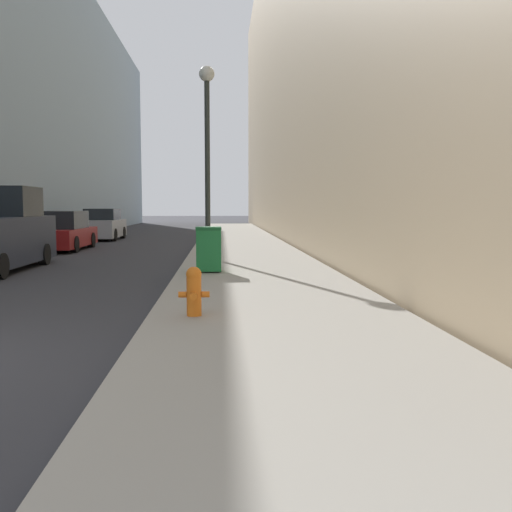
% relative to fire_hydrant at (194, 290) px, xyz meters
% --- Properties ---
extents(sidewalk_right, '(3.99, 60.00, 0.14)m').
position_rel_fire_hydrant_xyz_m(sidewalk_right, '(1.30, 15.53, -0.46)').
color(sidewalk_right, '#9E998E').
rests_on(sidewalk_right, ground).
extents(building_right_stone, '(12.00, 60.00, 19.88)m').
position_rel_fire_hydrant_xyz_m(building_right_stone, '(9.40, 23.53, 9.41)').
color(building_right_stone, tan).
rests_on(building_right_stone, ground).
extents(fire_hydrant, '(0.46, 0.35, 0.73)m').
position_rel_fire_hydrant_xyz_m(fire_hydrant, '(0.00, 0.00, 0.00)').
color(fire_hydrant, orange).
rests_on(fire_hydrant, sidewalk_right).
extents(trash_bin, '(0.62, 0.61, 1.12)m').
position_rel_fire_hydrant_xyz_m(trash_bin, '(0.10, 5.68, 0.19)').
color(trash_bin, '#1E7538').
rests_on(trash_bin, sidewalk_right).
extents(lamppost, '(0.48, 0.48, 5.90)m').
position_rel_fire_hydrant_xyz_m(lamppost, '(-0.00, 9.52, 3.29)').
color(lamppost, '#2D332D').
rests_on(lamppost, sidewalk_right).
extents(parked_sedan_near, '(1.88, 4.73, 1.57)m').
position_rel_fire_hydrant_xyz_m(parked_sedan_near, '(-5.98, 14.98, 0.19)').
color(parked_sedan_near, maroon).
rests_on(parked_sedan_near, ground).
extents(parked_sedan_far, '(1.84, 4.31, 1.64)m').
position_rel_fire_hydrant_xyz_m(parked_sedan_far, '(-5.81, 22.09, 0.23)').
color(parked_sedan_far, '#A3A8B2').
rests_on(parked_sedan_far, ground).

